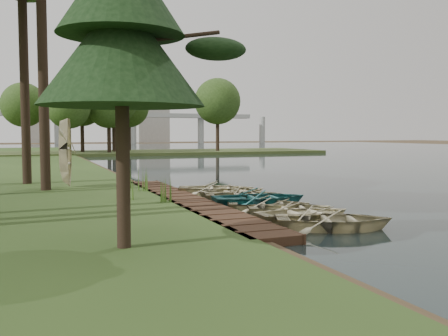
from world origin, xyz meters
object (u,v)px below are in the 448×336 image
object	(u,v)px
rowboat_2	(290,206)
pine_tree	(121,16)
rowboat_0	(334,218)
boardwalk	(186,203)
rowboat_1	(304,211)
stored_rowboat	(68,180)

from	to	relation	value
rowboat_2	pine_tree	size ratio (longest dim) A/B	0.36
rowboat_0	rowboat_2	size ratio (longest dim) A/B	1.18
rowboat_2	pine_tree	bearing A→B (deg)	139.15
boardwalk	pine_tree	world-z (taller)	pine_tree
rowboat_1	rowboat_2	size ratio (longest dim) A/B	1.10
rowboat_0	rowboat_2	bearing A→B (deg)	20.82
pine_tree	rowboat_2	bearing A→B (deg)	31.25
boardwalk	rowboat_1	distance (m)	5.65
rowboat_2	stored_rowboat	size ratio (longest dim) A/B	0.89
stored_rowboat	pine_tree	bearing A→B (deg)	-167.83
rowboat_1	pine_tree	world-z (taller)	pine_tree
boardwalk	rowboat_0	world-z (taller)	rowboat_0
rowboat_0	stored_rowboat	bearing A→B (deg)	50.03
stored_rowboat	boardwalk	bearing A→B (deg)	-136.37
pine_tree	boardwalk	bearing A→B (deg)	63.08
rowboat_1	stored_rowboat	distance (m)	13.29
boardwalk	stored_rowboat	xyz separation A→B (m)	(-4.09, 6.47, 0.50)
rowboat_1	rowboat_2	world-z (taller)	rowboat_1
rowboat_1	rowboat_2	distance (m)	1.45
rowboat_2	rowboat_1	bearing A→B (deg)	-171.65
rowboat_1	stored_rowboat	size ratio (longest dim) A/B	0.98
rowboat_0	rowboat_2	xyz separation A→B (m)	(0.10, 2.91, -0.06)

